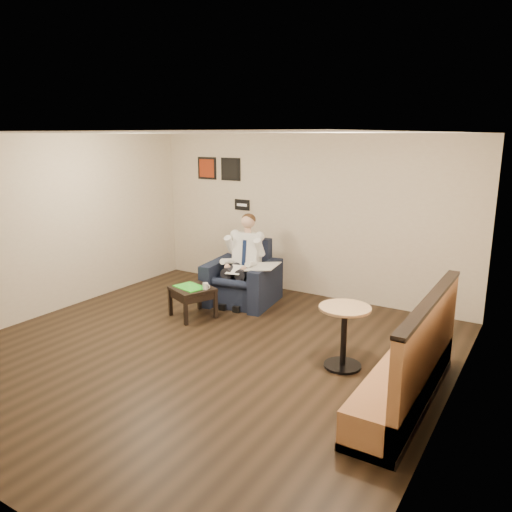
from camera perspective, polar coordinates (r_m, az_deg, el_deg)
The scene contains 18 objects.
ground at distance 6.70m, azimuth -6.22°, elevation -10.88°, with size 6.00×6.00×0.00m, color black.
wall_back at distance 8.76m, azimuth 5.63°, elevation 4.59°, with size 6.00×0.02×2.80m, color beige.
wall_left at distance 8.41m, azimuth -22.91°, elevation 3.19°, with size 0.02×6.00×2.80m, color beige.
wall_right at distance 5.04m, azimuth 21.48°, elevation -3.15°, with size 0.02×6.00×2.80m, color beige.
ceiling at distance 6.10m, azimuth -6.91°, elevation 13.81°, with size 6.00×6.00×0.02m, color white.
seating_sign at distance 9.37m, azimuth -1.59°, elevation 5.86°, with size 0.32×0.02×0.20m, color black.
art_print_left at distance 9.76m, azimuth -5.61°, elevation 9.96°, with size 0.42×0.03×0.42m, color maroon.
art_print_right at distance 9.44m, azimuth -2.91°, elevation 9.88°, with size 0.42×0.03×0.42m, color black.
armchair at distance 8.38m, azimuth -1.63°, elevation -1.95°, with size 1.07×1.07×1.04m, color black.
seated_man at distance 8.21m, azimuth -2.03°, elevation -0.89°, with size 0.68×1.02×1.42m, color white, non-canonical shape.
lap_papers at distance 8.13m, azimuth -2.37°, elevation -1.57°, with size 0.24×0.34×0.01m, color white.
newspaper at distance 8.06m, azimuth 0.83°, elevation -1.19°, with size 0.45×0.56×0.01m, color silver.
side_table at distance 7.87m, azimuth -7.25°, elevation -5.25°, with size 0.58×0.58×0.47m, color black.
green_folder at distance 7.81m, azimuth -7.55°, elevation -3.52°, with size 0.47×0.34×0.01m, color #2FD42A.
coffee_mug at distance 7.68m, azimuth -5.80°, elevation -3.44°, with size 0.09×0.09×0.10m, color white.
smartphone at distance 7.83m, azimuth -6.03°, elevation -3.46°, with size 0.15×0.07×0.01m, color black.
banquette at distance 5.50m, azimuth 16.71°, elevation -10.30°, with size 0.56×2.33×1.19m, color #A56A3F.
cafe_table at distance 6.22m, azimuth 9.99°, elevation -9.12°, with size 0.63×0.63×0.78m, color tan.
Camera 1 is at (3.78, -4.79, 2.78)m, focal length 35.00 mm.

